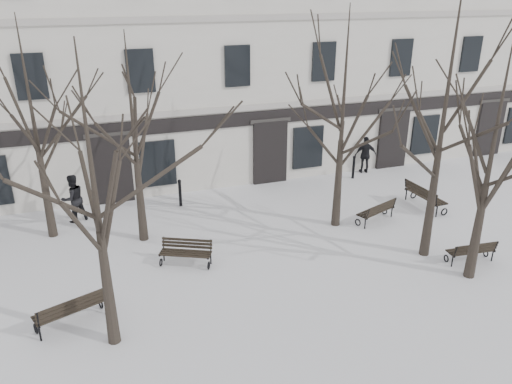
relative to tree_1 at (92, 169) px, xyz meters
name	(u,v)px	position (x,y,z in m)	size (l,w,h in m)	color
ground	(254,284)	(4.27, 1.32, -4.73)	(100.00, 100.00, 0.00)	silver
building	(169,51)	(4.27, 14.28, 0.78)	(40.40, 10.20, 11.40)	beige
tree_1	(92,169)	(0.00, 0.00, 0.00)	(5.30, 5.30, 7.57)	black
tree_2	(448,87)	(10.38, 1.19, 0.96)	(6.37, 6.37, 9.10)	black
tree_3	(496,134)	(10.85, -0.46, -0.08)	(5.21, 5.21, 7.44)	black
tree_4	(31,105)	(-1.66, 6.82, 0.11)	(5.43, 5.43, 7.75)	black
tree_5	(132,116)	(1.46, 5.44, -0.19)	(5.09, 5.09, 7.27)	black
tree_6	(344,95)	(8.58, 4.24, 0.27)	(5.60, 5.60, 8.00)	black
bench_1	(71,309)	(-1.00, 1.05, -4.22)	(1.98, 1.28, 0.95)	black
bench_2	(472,251)	(11.48, 0.22, -4.30)	(1.64, 0.73, 0.80)	black
bench_3	(186,252)	(2.56, 3.21, -4.27)	(1.75, 1.27, 0.85)	black
bench_4	(377,211)	(10.19, 3.93, -4.26)	(1.81, 1.17, 0.87)	black
bench_5	(424,195)	(12.74, 4.46, -4.19)	(0.84, 2.02, 1.00)	black
bollard_a	(180,192)	(3.30, 7.92, -4.10)	(0.15, 0.15, 1.18)	black
bollard_b	(354,166)	(11.70, 8.44, -4.13)	(0.14, 0.14, 1.13)	black
pedestrian_b	(77,221)	(-0.84, 7.83, -4.73)	(0.93, 0.72, 1.91)	black
pedestrian_c	(364,172)	(12.63, 8.97, -4.73)	(1.06, 0.44, 1.81)	black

